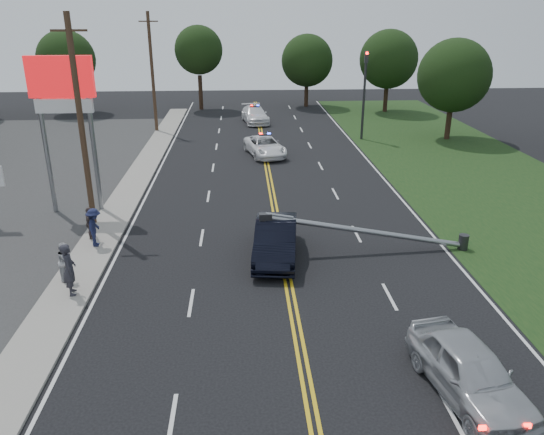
{
  "coord_description": "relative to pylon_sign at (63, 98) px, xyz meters",
  "views": [
    {
      "loc": [
        -1.73,
        -13.13,
        10.0
      ],
      "look_at": [
        -0.48,
        8.08,
        1.7
      ],
      "focal_mm": 35.0,
      "sensor_mm": 36.0,
      "label": 1
    }
  ],
  "objects": [
    {
      "name": "sidewalk",
      "position": [
        2.1,
        -4.0,
        -5.94
      ],
      "size": [
        1.8,
        70.0,
        0.12
      ],
      "primitive_type": "cube",
      "color": "gray",
      "rests_on": "ground"
    },
    {
      "name": "fallen_streetlight",
      "position": [
        14.69,
        -6.0,
        -5.08
      ],
      "size": [
        9.36,
        0.44,
        1.91
      ],
      "color": "#2D2D30",
      "rests_on": "ground"
    },
    {
      "name": "traffic_signal",
      "position": [
        18.8,
        16.0,
        -1.79
      ],
      "size": [
        0.28,
        0.41,
        7.05
      ],
      "color": "#2D2D30",
      "rests_on": "ground"
    },
    {
      "name": "tree_7",
      "position": [
        16.11,
        32.5,
        -1.05
      ],
      "size": [
        5.59,
        5.59,
        7.76
      ],
      "color": "black",
      "rests_on": "ground"
    },
    {
      "name": "ground",
      "position": [
        10.5,
        -14.0,
        -6.0
      ],
      "size": [
        120.0,
        120.0,
        0.0
      ],
      "primitive_type": "plane",
      "color": "black",
      "rests_on": "ground"
    },
    {
      "name": "tree_6",
      "position": [
        4.49,
        31.35,
        0.16
      ],
      "size": [
        5.03,
        5.03,
        8.7
      ],
      "color": "black",
      "rests_on": "ground"
    },
    {
      "name": "utility_pole_mid",
      "position": [
        1.3,
        -2.0,
        -0.91
      ],
      "size": [
        1.6,
        0.28,
        10.0
      ],
      "color": "#382619",
      "rests_on": "ground"
    },
    {
      "name": "utility_pole_far",
      "position": [
        1.3,
        20.0,
        -0.91
      ],
      "size": [
        1.6,
        0.28,
        10.0
      ],
      "color": "#382619",
      "rests_on": "ground"
    },
    {
      "name": "bystander_c",
      "position": [
        2.15,
        -4.88,
        -5.0
      ],
      "size": [
        0.73,
        1.18,
        1.76
      ],
      "primitive_type": "imported",
      "rotation": [
        0.0,
        0.0,
        1.63
      ],
      "color": "#181D3E",
      "rests_on": "sidewalk"
    },
    {
      "name": "emergency_b",
      "position": [
        10.11,
        23.54,
        -5.24
      ],
      "size": [
        2.82,
        5.48,
        1.52
      ],
      "primitive_type": "imported",
      "rotation": [
        0.0,
        0.0,
        0.14
      ],
      "color": "white",
      "rests_on": "ground"
    },
    {
      "name": "bystander_a",
      "position": [
        2.34,
        -9.25,
        -4.87
      ],
      "size": [
        0.67,
        0.84,
        2.02
      ],
      "primitive_type": "imported",
      "rotation": [
        0.0,
        0.0,
        1.86
      ],
      "color": "#292831",
      "rests_on": "sidewalk"
    },
    {
      "name": "tree_8",
      "position": [
        24.09,
        28.73,
        -0.64
      ],
      "size": [
        5.95,
        5.95,
        8.34
      ],
      "color": "black",
      "rests_on": "ground"
    },
    {
      "name": "crashed_sedan",
      "position": [
        10.16,
        -6.31,
        -5.18
      ],
      "size": [
        2.27,
        5.15,
        1.64
      ],
      "primitive_type": "imported",
      "rotation": [
        0.0,
        0.0,
        -0.11
      ],
      "color": "black",
      "rests_on": "ground"
    },
    {
      "name": "emergency_a",
      "position": [
        10.5,
        11.12,
        -5.31
      ],
      "size": [
        3.34,
        5.33,
        1.37
      ],
      "primitive_type": "imported",
      "rotation": [
        0.0,
        0.0,
        0.23
      ],
      "color": "white",
      "rests_on": "ground"
    },
    {
      "name": "bystander_b",
      "position": [
        1.82,
        -8.06,
        -5.1
      ],
      "size": [
        0.61,
        0.77,
        1.55
      ],
      "primitive_type": "imported",
      "rotation": [
        0.0,
        0.0,
        1.6
      ],
      "color": "#A4A4A9",
      "rests_on": "sidewalk"
    },
    {
      "name": "tree_5",
      "position": [
        -8.84,
        29.96,
        -0.61
      ],
      "size": [
        5.8,
        5.8,
        8.3
      ],
      "color": "black",
      "rests_on": "ground"
    },
    {
      "name": "tree_9",
      "position": [
        25.95,
        15.67,
        -0.84
      ],
      "size": [
        5.82,
        5.82,
        8.07
      ],
      "color": "black",
      "rests_on": "ground"
    },
    {
      "name": "waiting_sedan",
      "position": [
        14.88,
        -15.46,
        -5.21
      ],
      "size": [
        2.63,
        4.84,
        1.56
      ],
      "primitive_type": "imported",
      "rotation": [
        0.0,
        0.0,
        0.18
      ],
      "color": "#AFB2B8",
      "rests_on": "ground"
    },
    {
      "name": "pylon_sign",
      "position": [
        0.0,
        0.0,
        0.0
      ],
      "size": [
        3.2,
        0.35,
        8.0
      ],
      "color": "gray",
      "rests_on": "ground"
    },
    {
      "name": "bystander_d",
      "position": [
        1.71,
        -4.04,
        -5.11
      ],
      "size": [
        0.43,
        0.92,
        1.53
      ],
      "primitive_type": "imported",
      "rotation": [
        0.0,
        0.0,
        1.63
      ],
      "color": "#524442",
      "rests_on": "sidewalk"
    },
    {
      "name": "centerline_yellow",
      "position": [
        10.5,
        -4.0,
        -5.99
      ],
      "size": [
        0.36,
        80.0,
        0.0
      ],
      "primitive_type": "cube",
      "color": "gold",
      "rests_on": "ground"
    }
  ]
}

